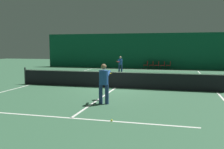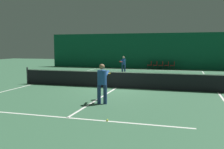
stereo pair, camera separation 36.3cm
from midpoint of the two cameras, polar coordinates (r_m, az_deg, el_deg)
name	(u,v)px [view 2 (the right image)]	position (r m, az deg, el deg)	size (l,w,h in m)	color
ground_plane	(116,88)	(14.53, 1.74, -3.07)	(60.00, 60.00, 0.00)	#386647
backdrop_curtain	(149,51)	(27.74, 8.73, 5.35)	(23.00, 0.12, 3.86)	#0F5138
court_line_baseline_far	(146,70)	(26.14, 8.18, 1.07)	(11.00, 0.10, 0.00)	white
court_line_service_far	(136,76)	(20.74, 6.10, -0.27)	(8.25, 0.10, 0.00)	white
court_line_service_near	(67,118)	(8.62, -8.96, -9.73)	(8.25, 0.10, 0.00)	white
court_line_sideline_left	(34,84)	(16.74, -16.85, -2.08)	(0.10, 23.80, 0.00)	white
court_line_sideline_right	(218,93)	(14.23, 23.78, -3.80)	(0.10, 23.80, 0.00)	white
court_line_centre	(116,88)	(14.53, 1.74, -3.06)	(0.10, 12.80, 0.00)	white
tennis_net	(116,79)	(14.46, 1.74, -1.07)	(12.00, 0.10, 1.07)	black
player_near	(102,81)	(10.39, -1.24, -1.40)	(0.49, 1.38, 1.68)	navy
player_far	(123,63)	(22.86, 3.09, 2.59)	(0.38, 1.29, 1.51)	navy
courtside_chair_0	(150,64)	(27.22, 9.10, 2.28)	(0.44, 0.44, 0.84)	#2D2D2D
courtside_chair_1	(156,65)	(27.15, 10.36, 2.25)	(0.44, 0.44, 0.84)	#2D2D2D
courtside_chair_2	(161,65)	(27.10, 11.62, 2.22)	(0.44, 0.44, 0.84)	#2D2D2D
courtside_chair_3	(167,65)	(27.06, 12.89, 2.18)	(0.44, 0.44, 0.84)	#2D2D2D
courtside_chair_4	(173,65)	(27.04, 14.16, 2.14)	(0.44, 0.44, 0.84)	#2D2D2D
tennis_ball	(107,120)	(8.13, 0.22, -10.42)	(0.07, 0.07, 0.07)	#D1DB33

